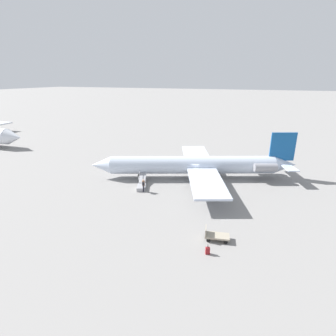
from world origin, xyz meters
name	(u,v)px	position (x,y,z in m)	size (l,w,h in m)	color
ground_plane	(192,178)	(0.00, 0.00, 0.00)	(600.00, 600.00, 0.00)	gray
airplane_main	(199,165)	(-0.87, -0.34, 2.02)	(28.71, 22.42, 6.74)	silver
boarding_stairs	(142,185)	(5.21, 6.18, 0.37)	(2.43, 4.10, 1.68)	#99999E
passenger	(143,185)	(4.42, 7.17, 1.00)	(0.44, 0.57, 1.74)	#23232D
luggage_cart	(216,236)	(-6.43, 14.38, 0.46)	(2.37, 1.51, 1.22)	#9E937F
suitcase	(208,251)	(-6.21, 16.62, 0.33)	(0.42, 0.35, 0.88)	maroon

